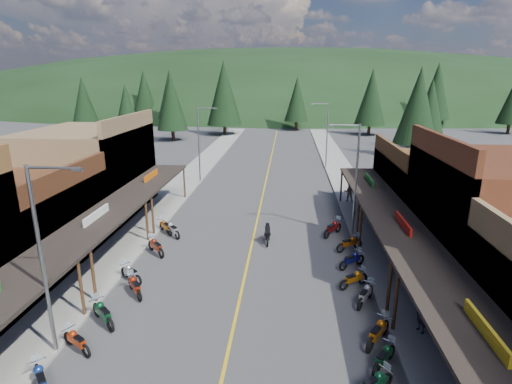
% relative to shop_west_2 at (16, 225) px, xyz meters
% --- Properties ---
extents(ground, '(220.00, 220.00, 0.00)m').
position_rel_shop_west_2_xyz_m(ground, '(13.75, -1.70, -2.53)').
color(ground, '#38383A').
rests_on(ground, ground).
extents(centerline, '(0.15, 90.00, 0.01)m').
position_rel_shop_west_2_xyz_m(centerline, '(13.75, 18.30, -2.53)').
color(centerline, gold).
rests_on(centerline, ground).
extents(sidewalk_west, '(3.40, 94.00, 0.15)m').
position_rel_shop_west_2_xyz_m(sidewalk_west, '(5.05, 18.30, -2.46)').
color(sidewalk_west, gray).
rests_on(sidewalk_west, ground).
extents(sidewalk_east, '(3.40, 94.00, 0.15)m').
position_rel_shop_west_2_xyz_m(sidewalk_east, '(22.45, 18.30, -2.46)').
color(sidewalk_east, gray).
rests_on(sidewalk_east, ground).
extents(shop_west_2, '(10.90, 9.00, 6.20)m').
position_rel_shop_west_2_xyz_m(shop_west_2, '(0.00, 0.00, 0.00)').
color(shop_west_2, '#3F2111').
rests_on(shop_west_2, ground).
extents(shop_west_3, '(10.90, 10.20, 8.20)m').
position_rel_shop_west_2_xyz_m(shop_west_3, '(-0.03, 9.60, 0.99)').
color(shop_west_3, brown).
rests_on(shop_west_3, ground).
extents(shop_east_2, '(10.90, 9.00, 8.20)m').
position_rel_shop_west_2_xyz_m(shop_east_2, '(27.54, 0.00, 0.99)').
color(shop_east_2, '#562B19').
rests_on(shop_east_2, ground).
extents(shop_east_3, '(10.90, 10.20, 6.20)m').
position_rel_shop_west_2_xyz_m(shop_east_3, '(27.51, 9.60, -0.00)').
color(shop_east_3, '#4C2D16').
rests_on(shop_east_3, ground).
extents(streetlight_0, '(2.16, 0.18, 8.00)m').
position_rel_shop_west_2_xyz_m(streetlight_0, '(6.80, -7.70, 1.93)').
color(streetlight_0, gray).
rests_on(streetlight_0, ground).
extents(streetlight_1, '(2.16, 0.18, 8.00)m').
position_rel_shop_west_2_xyz_m(streetlight_1, '(6.80, 20.30, 1.93)').
color(streetlight_1, gray).
rests_on(streetlight_1, ground).
extents(streetlight_2, '(2.16, 0.18, 8.00)m').
position_rel_shop_west_2_xyz_m(streetlight_2, '(20.71, 6.30, 1.93)').
color(streetlight_2, gray).
rests_on(streetlight_2, ground).
extents(streetlight_3, '(2.16, 0.18, 8.00)m').
position_rel_shop_west_2_xyz_m(streetlight_3, '(20.71, 28.30, 1.93)').
color(streetlight_3, gray).
rests_on(streetlight_3, ground).
extents(ridge_hill, '(310.00, 140.00, 60.00)m').
position_rel_shop_west_2_xyz_m(ridge_hill, '(13.75, 133.30, -2.53)').
color(ridge_hill, black).
rests_on(ridge_hill, ground).
extents(pine_0, '(5.04, 5.04, 11.00)m').
position_rel_shop_west_2_xyz_m(pine_0, '(-26.25, 60.30, 3.95)').
color(pine_0, black).
rests_on(pine_0, ground).
extents(pine_1, '(5.88, 5.88, 12.50)m').
position_rel_shop_west_2_xyz_m(pine_1, '(-10.25, 68.30, 4.70)').
color(pine_1, black).
rests_on(pine_1, ground).
extents(pine_2, '(6.72, 6.72, 14.00)m').
position_rel_shop_west_2_xyz_m(pine_2, '(3.75, 56.30, 5.46)').
color(pine_2, black).
rests_on(pine_2, ground).
extents(pine_3, '(5.04, 5.04, 11.00)m').
position_rel_shop_west_2_xyz_m(pine_3, '(17.75, 64.30, 3.95)').
color(pine_3, black).
rests_on(pine_3, ground).
extents(pine_4, '(5.88, 5.88, 12.50)m').
position_rel_shop_west_2_xyz_m(pine_4, '(31.75, 58.30, 4.70)').
color(pine_4, black).
rests_on(pine_4, ground).
extents(pine_5, '(6.72, 6.72, 14.00)m').
position_rel_shop_west_2_xyz_m(pine_5, '(47.75, 70.30, 5.46)').
color(pine_5, black).
rests_on(pine_5, ground).
extents(pine_7, '(5.88, 5.88, 12.50)m').
position_rel_shop_west_2_xyz_m(pine_7, '(-18.25, 74.30, 4.70)').
color(pine_7, black).
rests_on(pine_7, ground).
extents(pine_8, '(4.48, 4.48, 10.00)m').
position_rel_shop_west_2_xyz_m(pine_8, '(-8.25, 38.30, 3.44)').
color(pine_8, black).
rests_on(pine_8, ground).
extents(pine_9, '(4.93, 4.93, 10.80)m').
position_rel_shop_west_2_xyz_m(pine_9, '(37.75, 43.30, 3.85)').
color(pine_9, black).
rests_on(pine_9, ground).
extents(pine_10, '(5.38, 5.38, 11.60)m').
position_rel_shop_west_2_xyz_m(pine_10, '(-4.25, 48.30, 4.25)').
color(pine_10, black).
rests_on(pine_10, ground).
extents(pine_11, '(5.82, 5.82, 12.40)m').
position_rel_shop_west_2_xyz_m(pine_11, '(33.75, 36.30, 4.65)').
color(pine_11, black).
rests_on(pine_11, ground).
extents(bike_west_4, '(1.83, 1.95, 1.15)m').
position_rel_shop_west_2_xyz_m(bike_west_4, '(7.32, -9.76, -1.96)').
color(bike_west_4, navy).
rests_on(bike_west_4, ground).
extents(bike_west_5, '(1.92, 1.52, 1.07)m').
position_rel_shop_west_2_xyz_m(bike_west_5, '(7.47, -7.53, -2.00)').
color(bike_west_5, '#B02F0C').
rests_on(bike_west_5, ground).
extents(bike_west_6, '(2.10, 2.03, 1.25)m').
position_rel_shop_west_2_xyz_m(bike_west_6, '(7.73, -5.61, -1.91)').
color(bike_west_6, '#0C3D21').
rests_on(bike_west_6, ground).
extents(bike_west_7, '(1.76, 2.01, 1.15)m').
position_rel_shop_west_2_xyz_m(bike_west_7, '(8.25, -3.00, -1.96)').
color(bike_west_7, '#A3220B').
rests_on(bike_west_7, ground).
extents(bike_west_8, '(1.92, 1.65, 1.09)m').
position_rel_shop_west_2_xyz_m(bike_west_8, '(7.49, -1.59, -1.99)').
color(bike_west_8, gray).
rests_on(bike_west_8, ground).
extents(bike_west_9, '(1.96, 2.02, 1.21)m').
position_rel_shop_west_2_xyz_m(bike_west_9, '(7.74, 1.98, -1.93)').
color(bike_west_9, maroon).
rests_on(bike_west_9, ground).
extents(bike_west_10, '(1.92, 2.00, 1.19)m').
position_rel_shop_west_2_xyz_m(bike_west_10, '(7.95, 5.00, -1.94)').
color(bike_west_10, '#A4A4AA').
rests_on(bike_west_10, ground).
extents(bike_west_11, '(1.79, 1.93, 1.13)m').
position_rel_shop_west_2_xyz_m(bike_west_11, '(7.27, 5.63, -1.97)').
color(bike_west_11, '#BF5B0D').
rests_on(bike_west_11, ground).
extents(bike_east_4, '(1.89, 1.64, 1.08)m').
position_rel_shop_west_2_xyz_m(bike_east_4, '(19.32, -9.00, -1.99)').
color(bike_east_4, '#0D4324').
rests_on(bike_east_4, ground).
extents(bike_east_5, '(1.63, 1.89, 1.08)m').
position_rel_shop_west_2_xyz_m(bike_east_5, '(20.00, -7.52, -1.99)').
color(bike_east_5, '#0B3A1B').
rests_on(bike_east_5, ground).
extents(bike_east_6, '(1.82, 2.17, 1.23)m').
position_rel_shop_west_2_xyz_m(bike_east_6, '(20.08, -6.01, -1.92)').
color(bike_east_6, '#AC560C').
rests_on(bike_east_6, ground).
extents(bike_east_7, '(1.59, 2.07, 1.15)m').
position_rel_shop_west_2_xyz_m(bike_east_7, '(20.11, -2.88, -1.96)').
color(bike_east_7, '#9F9EA3').
rests_on(bike_east_7, ground).
extents(bike_east_8, '(1.95, 1.62, 1.10)m').
position_rel_shop_west_2_xyz_m(bike_east_8, '(19.79, -1.26, -1.98)').
color(bike_east_8, '#B1620C').
rests_on(bike_east_8, ground).
extents(bike_east_9, '(1.98, 1.76, 1.14)m').
position_rel_shop_west_2_xyz_m(bike_east_9, '(20.04, 1.08, -1.96)').
color(bike_east_9, navy).
rests_on(bike_east_9, ground).
extents(bike_east_10, '(2.07, 1.63, 1.15)m').
position_rel_shop_west_2_xyz_m(bike_east_10, '(20.24, 3.52, -1.96)').
color(bike_east_10, '#A84F0C').
rests_on(bike_east_10, ground).
extents(bike_east_11, '(1.92, 2.22, 1.27)m').
position_rel_shop_west_2_xyz_m(bike_east_11, '(19.42, 6.08, -1.90)').
color(bike_east_11, maroon).
rests_on(bike_east_11, ground).
extents(rider_on_bike, '(0.79, 2.08, 1.56)m').
position_rel_shop_west_2_xyz_m(rider_on_bike, '(14.81, 4.44, -1.91)').
color(rider_on_bike, black).
rests_on(rider_on_bike, ground).
extents(pedestrian_east_a, '(0.62, 0.72, 1.67)m').
position_rel_shop_west_2_xyz_m(pedestrian_east_a, '(22.12, -5.23, -1.55)').
color(pedestrian_east_a, black).
rests_on(pedestrian_east_a, sidewalk_east).
extents(pedestrian_east_b, '(0.87, 0.52, 1.75)m').
position_rel_shop_west_2_xyz_m(pedestrian_east_b, '(21.66, 14.15, -1.51)').
color(pedestrian_east_b, brown).
rests_on(pedestrian_east_b, sidewalk_east).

